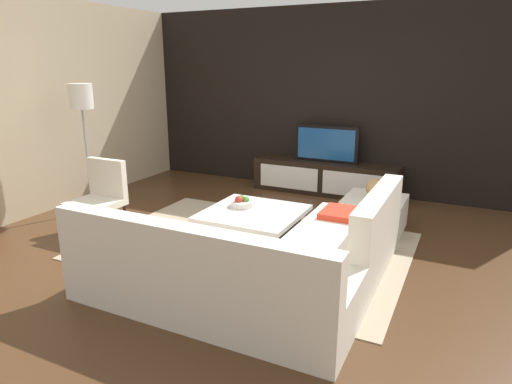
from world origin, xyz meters
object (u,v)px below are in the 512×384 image
at_px(ottoman, 374,214).
at_px(coffee_table, 253,226).
at_px(floor_lamp, 82,106).
at_px(television, 326,144).
at_px(media_console, 325,178).
at_px(decorative_ball, 376,188).
at_px(accent_chair_near, 101,193).
at_px(fruit_bowl, 243,202).
at_px(sectional_couch, 266,263).

bearing_deg(ottoman, coffee_table, -137.06).
bearing_deg(coffee_table, floor_lamp, 179.21).
xyz_separation_m(television, floor_lamp, (-2.57, -2.26, 0.65)).
relative_size(media_console, decorative_ball, 9.51).
bearing_deg(floor_lamp, media_console, 41.34).
distance_m(television, coffee_table, 2.37).
relative_size(media_console, coffee_table, 2.16).
xyz_separation_m(coffee_table, ottoman, (1.12, 1.04, -0.00)).
bearing_deg(accent_chair_near, television, 60.78).
xyz_separation_m(accent_chair_near, ottoman, (2.89, 1.51, -0.29)).
xyz_separation_m(television, accent_chair_near, (-1.87, -2.77, -0.29)).
height_order(floor_lamp, fruit_bowl, floor_lamp).
bearing_deg(sectional_couch, ottoman, 75.83).
relative_size(coffee_table, ottoman, 1.48).
height_order(coffee_table, accent_chair_near, accent_chair_near).
distance_m(media_console, fruit_bowl, 2.23).
bearing_deg(ottoman, decorative_ball, 0.00).
xyz_separation_m(ottoman, decorative_ball, (0.00, 0.00, 0.32)).
bearing_deg(decorative_ball, sectional_couch, -104.17).
bearing_deg(sectional_couch, media_console, 98.85).
distance_m(floor_lamp, decorative_ball, 3.84).
bearing_deg(television, coffee_table, -92.49).
xyz_separation_m(accent_chair_near, floor_lamp, (-0.70, 0.51, 0.94)).
height_order(sectional_couch, accent_chair_near, accent_chair_near).
distance_m(media_console, television, 0.53).
height_order(sectional_couch, fruit_bowl, sectional_couch).
bearing_deg(accent_chair_near, fruit_bowl, 24.47).
relative_size(sectional_couch, coffee_table, 2.29).
bearing_deg(coffee_table, ottoman, 42.94).
distance_m(ottoman, decorative_ball, 0.32).
relative_size(floor_lamp, decorative_ball, 7.28).
relative_size(coffee_table, decorative_ball, 4.41).
relative_size(media_console, ottoman, 3.19).
xyz_separation_m(ottoman, fruit_bowl, (-1.30, -0.95, 0.23)).
xyz_separation_m(sectional_couch, fruit_bowl, (-0.79, 1.07, 0.14)).
bearing_deg(television, ottoman, -50.93).
bearing_deg(floor_lamp, accent_chair_near, -35.79).
height_order(accent_chair_near, floor_lamp, floor_lamp).
bearing_deg(ottoman, floor_lamp, -164.33).
bearing_deg(floor_lamp, coffee_table, -0.79).
bearing_deg(fruit_bowl, accent_chair_near, -160.32).
relative_size(accent_chair_near, decorative_ball, 3.70).
xyz_separation_m(television, coffee_table, (-0.10, -2.30, -0.58)).
bearing_deg(media_console, ottoman, -50.92).
relative_size(fruit_bowl, decorative_ball, 1.19).
xyz_separation_m(coffee_table, decorative_ball, (1.12, 1.04, 0.32)).
height_order(ottoman, fruit_bowl, fruit_bowl).
bearing_deg(television, floor_lamp, -138.65).
bearing_deg(coffee_table, accent_chair_near, -165.05).
relative_size(sectional_couch, accent_chair_near, 2.72).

